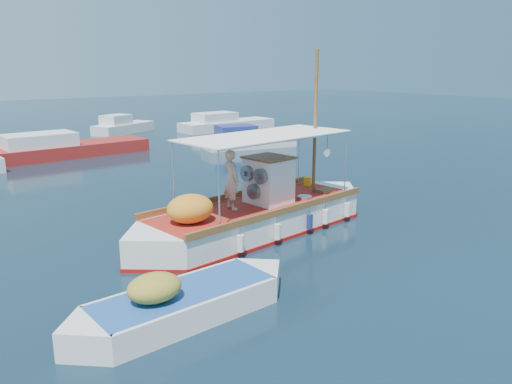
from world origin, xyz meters
TOP-DOWN VIEW (x-y plane):
  - ground at (0.00, 0.00)m, footprint 160.00×160.00m
  - fishing_caique at (-0.02, 0.72)m, footprint 10.42×3.74m
  - dinghy at (-4.98, -3.22)m, footprint 5.86×1.94m
  - bg_boat_n at (-1.43, 19.86)m, footprint 10.54×3.60m
  - bg_boat_ne at (10.27, 16.09)m, footprint 6.79×3.50m
  - bg_boat_e at (14.51, 25.52)m, footprint 9.17×3.13m
  - bg_boat_far_n at (6.16, 28.83)m, footprint 6.08×4.37m

SIDE VIEW (x-z plane):
  - ground at x=0.00m, z-range 0.00..0.00m
  - dinghy at x=-4.98m, z-range -0.42..1.02m
  - bg_boat_e at x=14.51m, z-range -0.41..1.39m
  - bg_boat_ne at x=10.27m, z-range -0.41..1.39m
  - bg_boat_far_n at x=6.16m, z-range -0.41..1.39m
  - bg_boat_n at x=-1.43m, z-range -0.41..1.39m
  - fishing_caique at x=-0.02m, z-range -2.63..3.77m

